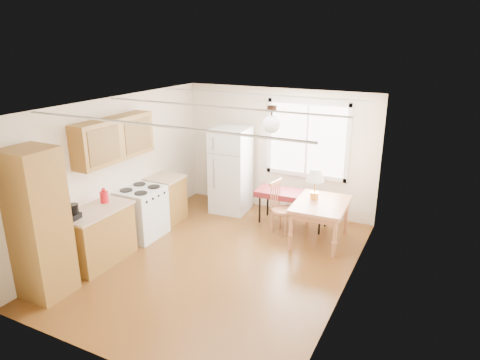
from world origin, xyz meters
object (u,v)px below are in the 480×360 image
Objects in this scene: refrigerator at (231,170)px; bench at (293,196)px; chair at (279,203)px; dining_table at (321,208)px.

refrigerator reaches higher than bench.
bench is 0.40m from chair.
chair is at bearing 172.02° from dining_table.
bench is at bearing 80.89° from chair.
dining_table is (0.67, -0.45, 0.04)m from bench.
dining_table reaches higher than bench.
refrigerator is 1.40m from chair.
dining_table is at bearing 4.41° from chair.
refrigerator reaches higher than chair.
chair is (-0.80, 0.07, -0.08)m from dining_table.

